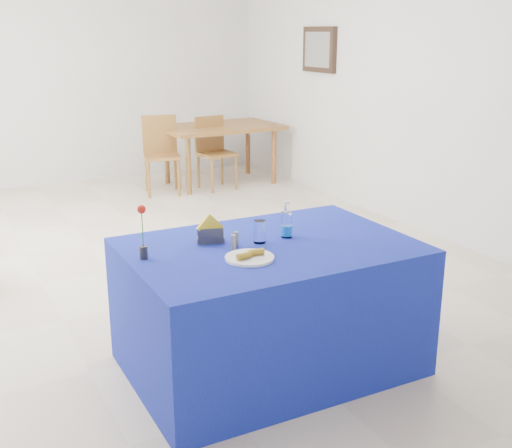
{
  "coord_description": "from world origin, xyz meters",
  "views": [
    {
      "loc": [
        -1.79,
        -4.96,
        1.92
      ],
      "look_at": [
        -0.27,
        -2.04,
        0.92
      ],
      "focal_mm": 45.0,
      "sensor_mm": 36.0,
      "label": 1
    }
  ],
  "objects_px": {
    "plate": "(250,258)",
    "water_bottle": "(287,225)",
    "blue_table": "(269,306)",
    "oak_table": "(220,131)",
    "chair_bg_right": "(214,147)",
    "chair_bg_left": "(161,149)"
  },
  "relations": [
    {
      "from": "blue_table",
      "to": "oak_table",
      "type": "bearing_deg",
      "value": 68.93
    },
    {
      "from": "plate",
      "to": "oak_table",
      "type": "relative_size",
      "value": 0.17
    },
    {
      "from": "water_bottle",
      "to": "chair_bg_left",
      "type": "bearing_deg",
      "value": 80.28
    },
    {
      "from": "water_bottle",
      "to": "oak_table",
      "type": "relative_size",
      "value": 0.14
    },
    {
      "from": "oak_table",
      "to": "chair_bg_left",
      "type": "relative_size",
      "value": 1.63
    },
    {
      "from": "water_bottle",
      "to": "plate",
      "type": "bearing_deg",
      "value": -146.63
    },
    {
      "from": "water_bottle",
      "to": "blue_table",
      "type": "bearing_deg",
      "value": -153.7
    },
    {
      "from": "plate",
      "to": "chair_bg_left",
      "type": "distance_m",
      "value": 4.67
    },
    {
      "from": "oak_table",
      "to": "chair_bg_right",
      "type": "height_order",
      "value": "chair_bg_right"
    },
    {
      "from": "oak_table",
      "to": "chair_bg_right",
      "type": "relative_size",
      "value": 1.7
    },
    {
      "from": "chair_bg_right",
      "to": "plate",
      "type": "bearing_deg",
      "value": -117.5
    },
    {
      "from": "plate",
      "to": "chair_bg_left",
      "type": "relative_size",
      "value": 0.28
    },
    {
      "from": "blue_table",
      "to": "oak_table",
      "type": "height_order",
      "value": "blue_table"
    },
    {
      "from": "water_bottle",
      "to": "chair_bg_right",
      "type": "xyz_separation_m",
      "value": [
        1.4,
        4.21,
        -0.31
      ]
    },
    {
      "from": "blue_table",
      "to": "water_bottle",
      "type": "xyz_separation_m",
      "value": [
        0.15,
        0.08,
        0.45
      ]
    },
    {
      "from": "blue_table",
      "to": "chair_bg_left",
      "type": "height_order",
      "value": "chair_bg_left"
    },
    {
      "from": "oak_table",
      "to": "plate",
      "type": "bearing_deg",
      "value": -112.64
    },
    {
      "from": "plate",
      "to": "water_bottle",
      "type": "xyz_separation_m",
      "value": [
        0.36,
        0.24,
        0.06
      ]
    },
    {
      "from": "plate",
      "to": "water_bottle",
      "type": "bearing_deg",
      "value": 33.37
    },
    {
      "from": "blue_table",
      "to": "chair_bg_left",
      "type": "relative_size",
      "value": 1.71
    },
    {
      "from": "water_bottle",
      "to": "oak_table",
      "type": "distance_m",
      "value": 4.67
    },
    {
      "from": "plate",
      "to": "oak_table",
      "type": "distance_m",
      "value": 5.02
    }
  ]
}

